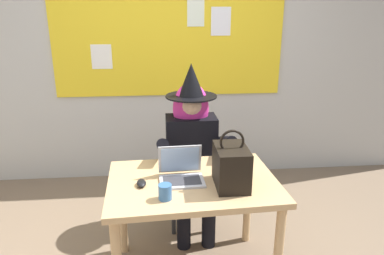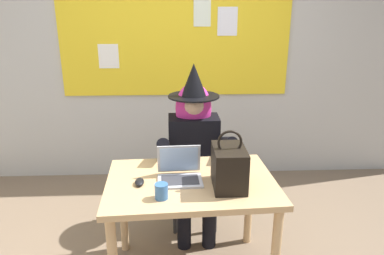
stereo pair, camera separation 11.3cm
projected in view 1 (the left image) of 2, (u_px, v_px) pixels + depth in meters
The scene contains 8 objects.
wall_back_bulletin at pixel (169, 45), 3.72m from camera, with size 6.26×1.90×2.93m.
desk_main at pixel (193, 194), 2.36m from camera, with size 1.15×0.83×0.75m.
chair_at_desk at pixel (190, 165), 3.11m from camera, with size 0.43×0.43×0.91m.
person_costumed at pixel (192, 140), 2.91m from camera, with size 0.60×0.68×1.43m.
laptop at pixel (181, 172), 2.33m from camera, with size 0.30×0.26×0.22m.
computer_mouse at pixel (141, 183), 2.25m from camera, with size 0.06×0.10×0.03m, color black.
handbag at pixel (231, 166), 2.22m from camera, with size 0.20×0.30×0.38m.
coffee_mug at pixel (165, 192), 2.08m from camera, with size 0.08×0.08×0.10m, color #336099.
Camera 1 is at (-0.11, -2.04, 1.81)m, focal length 32.87 mm.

